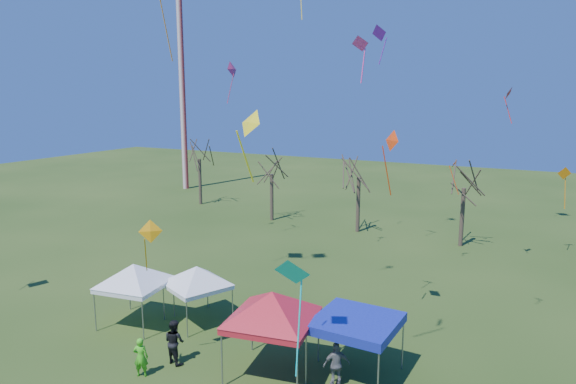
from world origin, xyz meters
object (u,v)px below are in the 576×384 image
object	(u,v)px
tree_0	(199,143)
tent_white_west	(133,268)
radio_mast	(182,85)
person_grey	(336,365)
tree_1	(271,158)
person_dark	(174,342)
tent_red	(272,297)
tent_white_mid	(197,270)
tree_2	(359,158)
person_green	(141,357)
tree_3	(465,167)
tent_blue	(356,323)

from	to	relation	value
tree_0	tent_white_west	world-z (taller)	tree_0
radio_mast	person_grey	size ratio (longest dim) A/B	13.62
tree_1	person_grey	world-z (taller)	tree_1
tree_1	person_grey	bearing A→B (deg)	-55.84
tree_0	person_dark	bearing A→B (deg)	-55.33
tent_white_west	tree_1	bearing A→B (deg)	101.23
radio_mast	tent_red	distance (m)	45.18
tent_white_mid	tent_red	size ratio (longest dim) A/B	0.78
tree_2	tent_white_west	bearing A→B (deg)	-100.36
radio_mast	person_grey	bearing A→B (deg)	-44.52
tent_white_mid	radio_mast	bearing A→B (deg)	129.08
tree_0	tree_1	distance (m)	10.47
tree_1	person_green	distance (m)	27.46
tree_0	tree_3	distance (m)	27.09
tree_1	tree_2	xyz separation A→B (m)	(8.40, -0.27, 0.50)
radio_mast	person_dark	size ratio (longest dim) A/B	12.84
person_green	tent_white_mid	bearing A→B (deg)	-102.90
person_green	tree_0	bearing A→B (deg)	-81.81
tree_1	tent_red	distance (m)	26.55
radio_mast	tree_0	bearing A→B (deg)	-42.77
tent_blue	person_grey	bearing A→B (deg)	-112.16
tent_white_west	tree_0	bearing A→B (deg)	120.19
person_dark	person_grey	xyz separation A→B (m)	(6.87, 1.48, -0.06)
person_dark	person_green	distance (m)	1.57
radio_mast	tent_blue	distance (m)	46.60
tree_0	tree_2	world-z (taller)	tree_0
tent_white_mid	person_grey	size ratio (longest dim) A/B	1.97
tent_white_west	tent_white_mid	distance (m)	3.10
tent_white_west	tent_blue	size ratio (longest dim) A/B	1.22
tree_2	person_dark	xyz separation A→B (m)	(0.22, -24.03, -5.32)
tree_1	tent_blue	world-z (taller)	tree_1
tree_2	person_grey	size ratio (longest dim) A/B	4.46
radio_mast	person_grey	xyz separation A→B (m)	(32.72, -32.18, -11.58)
tree_2	tree_3	size ratio (longest dim) A/B	1.03
tree_1	tree_3	world-z (taller)	tree_3
tree_1	tent_white_mid	xyz separation A→B (m)	(7.02, -20.52, -3.05)
tree_1	tree_3	distance (m)	16.81
radio_mast	person_dark	bearing A→B (deg)	-52.47
radio_mast	tree_3	distance (m)	36.04
tent_blue	person_grey	world-z (taller)	tent_blue
tent_red	tent_blue	bearing A→B (deg)	23.43
tree_2	person_green	distance (m)	26.08
radio_mast	tent_white_mid	world-z (taller)	radio_mast
tree_3	person_grey	xyz separation A→B (m)	(-1.31, -22.22, -5.16)
tree_1	tent_red	bearing A→B (deg)	-61.09
tent_red	person_dark	bearing A→B (deg)	-164.47
tent_white_west	tent_white_mid	world-z (taller)	tent_white_west
tent_white_mid	person_green	xyz separation A→B (m)	(1.06, -5.26, -1.90)
tree_1	tent_white_mid	size ratio (longest dim) A/B	2.09
person_grey	tree_0	bearing A→B (deg)	-81.29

